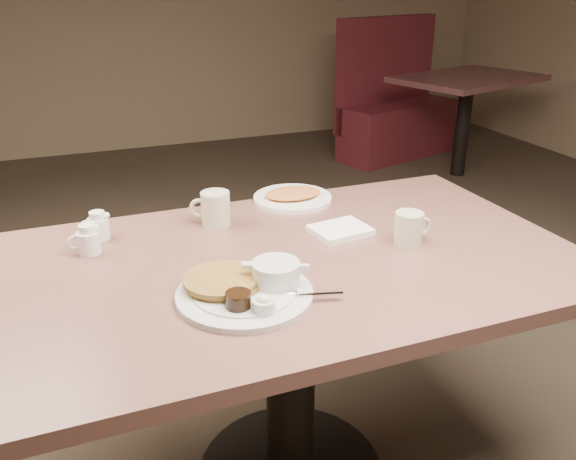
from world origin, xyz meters
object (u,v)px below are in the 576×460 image
object	(u,v)px
diner_table	(291,314)
creamer_right	(98,227)
creamer_left	(88,240)
coffee_mug_near	(409,228)
coffee_mug_far	(215,209)
main_plate	(248,287)
hash_plate	(293,197)
booth_back_right	(400,108)

from	to	relation	value
diner_table	creamer_right	distance (m)	0.58
creamer_left	creamer_right	xyz separation A→B (m)	(0.03, 0.09, 0.00)
coffee_mug_near	coffee_mug_far	distance (m)	0.56
diner_table	creamer_left	world-z (taller)	creamer_left
creamer_left	creamer_right	distance (m)	0.09
diner_table	main_plate	distance (m)	0.29
diner_table	creamer_right	world-z (taller)	creamer_right
diner_table	coffee_mug_near	xyz separation A→B (m)	(0.33, -0.03, 0.22)
creamer_left	creamer_right	size ratio (longest dim) A/B	1.12
coffee_mug_near	hash_plate	world-z (taller)	coffee_mug_near
creamer_left	coffee_mug_near	bearing A→B (deg)	-17.28
coffee_mug_near	hash_plate	size ratio (longest dim) A/B	0.43
booth_back_right	creamer_left	bearing A→B (deg)	-134.05
hash_plate	booth_back_right	xyz separation A→B (m)	(1.97, 2.53, -0.35)
coffee_mug_far	booth_back_right	xyz separation A→B (m)	(2.26, 2.64, -0.39)
coffee_mug_far	hash_plate	xyz separation A→B (m)	(0.29, 0.10, -0.04)
hash_plate	booth_back_right	distance (m)	3.23
creamer_left	diner_table	bearing A→B (deg)	-24.31
coffee_mug_near	hash_plate	distance (m)	0.46
creamer_right	creamer_left	bearing A→B (deg)	-110.87
coffee_mug_near	creamer_right	bearing A→B (deg)	156.49
coffee_mug_near	booth_back_right	xyz separation A→B (m)	(1.80, 2.96, -0.39)
creamer_left	main_plate	bearing A→B (deg)	-48.71
coffee_mug_near	creamer_left	xyz separation A→B (m)	(-0.81, 0.25, -0.01)
creamer_left	coffee_mug_far	bearing A→B (deg)	10.67
coffee_mug_far	hash_plate	distance (m)	0.31
diner_table	main_plate	bearing A→B (deg)	-138.27
diner_table	coffee_mug_far	world-z (taller)	coffee_mug_far
diner_table	booth_back_right	size ratio (longest dim) A/B	1.03
diner_table	coffee_mug_far	bearing A→B (deg)	113.60
main_plate	coffee_mug_far	bearing A→B (deg)	84.89
diner_table	coffee_mug_far	distance (m)	0.38
hash_plate	coffee_mug_near	bearing A→B (deg)	-68.22
diner_table	hash_plate	world-z (taller)	hash_plate
diner_table	creamer_left	size ratio (longest dim) A/B	16.11
creamer_right	hash_plate	xyz separation A→B (m)	(0.61, 0.09, -0.02)
coffee_mug_near	creamer_right	size ratio (longest dim) A/B	1.31
diner_table	coffee_mug_far	size ratio (longest dim) A/B	11.68
coffee_mug_far	hash_plate	size ratio (longest dim) A/B	0.50
diner_table	booth_back_right	xyz separation A→B (m)	(2.13, 2.92, -0.17)
diner_table	hash_plate	xyz separation A→B (m)	(0.16, 0.39, 0.18)
coffee_mug_far	diner_table	bearing A→B (deg)	-66.40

